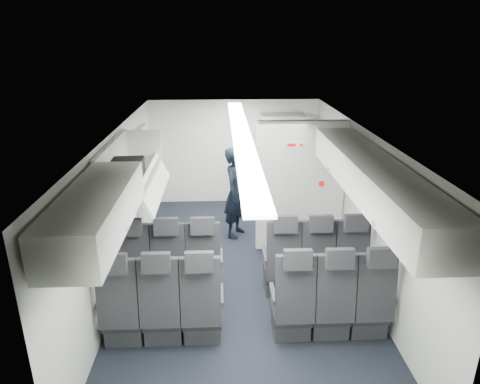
{
  "coord_description": "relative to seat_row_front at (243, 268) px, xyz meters",
  "views": [
    {
      "loc": [
        -0.27,
        -5.58,
        3.35
      ],
      "look_at": [
        0.0,
        0.4,
        1.15
      ],
      "focal_mm": 32.0,
      "sensor_mm": 36.0,
      "label": 1
    }
  ],
  "objects": [
    {
      "name": "cabin_shell",
      "position": [
        0.0,
        0.53,
        0.72
      ],
      "size": [
        3.41,
        6.01,
        2.16
      ],
      "color": "black",
      "rests_on": "ground"
    },
    {
      "name": "seat_row_front",
      "position": [
        0.0,
        0.0,
        0.0
      ],
      "size": [
        3.33,
        0.56,
        1.24
      ],
      "color": "black",
      "rests_on": "cabin_shell"
    },
    {
      "name": "seat_row_mid",
      "position": [
        0.0,
        -0.9,
        0.0
      ],
      "size": [
        3.33,
        0.56,
        1.24
      ],
      "color": "black",
      "rests_on": "cabin_shell"
    },
    {
      "name": "overhead_bin_left_rear",
      "position": [
        -1.4,
        -1.47,
        1.46
      ],
      "size": [
        0.53,
        1.8,
        0.4
      ],
      "color": "silver",
      "rests_on": "cabin_shell"
    },
    {
      "name": "overhead_bin_left_front_open",
      "position": [
        -1.44,
        0.28,
        1.33
      ],
      "size": [
        0.64,
        1.7,
        0.72
      ],
      "color": "#9E9E93",
      "rests_on": "cabin_shell"
    },
    {
      "name": "overhead_bin_right_rear",
      "position": [
        1.4,
        -1.47,
        1.46
      ],
      "size": [
        0.53,
        1.8,
        0.4
      ],
      "color": "silver",
      "rests_on": "cabin_shell"
    },
    {
      "name": "overhead_bin_right_front",
      "position": [
        1.4,
        0.28,
        1.46
      ],
      "size": [
        0.53,
        1.7,
        0.4
      ],
      "color": "silver",
      "rests_on": "cabin_shell"
    },
    {
      "name": "bulkhead_partition",
      "position": [
        0.98,
        1.33,
        0.67
      ],
      "size": [
        1.4,
        0.15,
        2.13
      ],
      "color": "silver",
      "rests_on": "cabin_shell"
    },
    {
      "name": "galley_unit",
      "position": [
        0.95,
        3.25,
        0.55
      ],
      "size": [
        0.85,
        0.52,
        1.9
      ],
      "color": "#939399",
      "rests_on": "cabin_shell"
    },
    {
      "name": "boarding_door",
      "position": [
        -1.64,
        2.09,
        0.55
      ],
      "size": [
        0.12,
        1.27,
        1.86
      ],
      "color": "silver",
      "rests_on": "cabin_shell"
    },
    {
      "name": "flight_attendant",
      "position": [
        -0.03,
        1.86,
        0.39
      ],
      "size": [
        0.59,
        0.69,
        1.6
      ],
      "primitive_type": "imported",
      "rotation": [
        0.0,
        0.0,
        1.14
      ],
      "color": "black",
      "rests_on": "ground"
    },
    {
      "name": "carry_on_bag",
      "position": [
        -1.44,
        0.14,
        1.39
      ],
      "size": [
        0.4,
        0.29,
        0.23
      ],
      "primitive_type": "cube",
      "rotation": [
        0.0,
        0.0,
        0.05
      ],
      "color": "black",
      "rests_on": "overhead_bin_left_front_open"
    },
    {
      "name": "papers",
      "position": [
        0.16,
        1.81,
        0.66
      ],
      "size": [
        0.21,
        0.06,
        0.15
      ],
      "primitive_type": "cube",
      "rotation": [
        0.0,
        0.0,
        -0.19
      ],
      "color": "white",
      "rests_on": "flight_attendant"
    }
  ]
}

